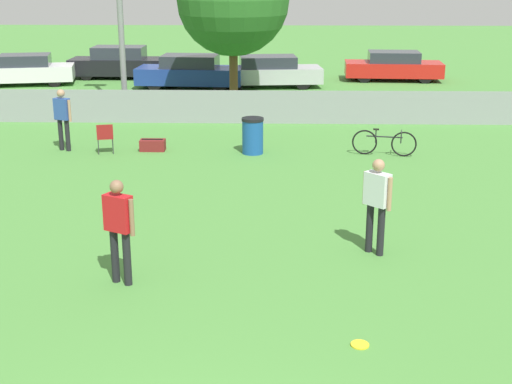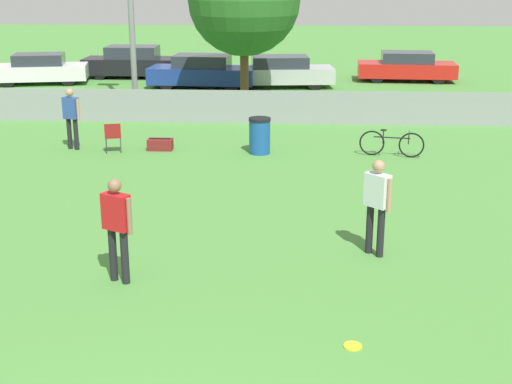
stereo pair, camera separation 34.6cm
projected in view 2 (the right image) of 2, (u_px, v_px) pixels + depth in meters
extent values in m
cube|color=gray|center=(253.00, 107.00, 23.50)|extent=(23.20, 0.03, 1.10)
cylinder|color=brown|center=(244.00, 73.00, 26.65)|extent=(0.32, 0.32, 2.31)
cylinder|color=black|center=(370.00, 229.00, 12.81)|extent=(0.13, 0.13, 0.92)
cylinder|color=black|center=(381.00, 232.00, 12.63)|extent=(0.13, 0.13, 0.92)
cube|color=silver|center=(377.00, 190.00, 12.50)|extent=(0.48, 0.48, 0.60)
sphere|color=tan|center=(379.00, 166.00, 12.36)|extent=(0.22, 0.22, 0.22)
cylinder|color=tan|center=(365.00, 189.00, 12.69)|extent=(0.08, 0.08, 0.60)
cylinder|color=tan|center=(389.00, 195.00, 12.32)|extent=(0.08, 0.08, 0.60)
cylinder|color=black|center=(113.00, 254.00, 11.68)|extent=(0.13, 0.13, 0.92)
cylinder|color=black|center=(125.00, 257.00, 11.56)|extent=(0.13, 0.13, 0.92)
cube|color=red|center=(116.00, 212.00, 11.39)|extent=(0.51, 0.41, 0.60)
sphere|color=#8C664C|center=(114.00, 186.00, 11.26)|extent=(0.22, 0.22, 0.22)
cylinder|color=#8C664C|center=(104.00, 211.00, 11.53)|extent=(0.08, 0.08, 0.60)
cylinder|color=#8C664C|center=(129.00, 217.00, 11.27)|extent=(0.08, 0.08, 0.60)
cylinder|color=black|center=(76.00, 134.00, 20.13)|extent=(0.13, 0.13, 0.89)
cylinder|color=black|center=(69.00, 133.00, 20.23)|extent=(0.13, 0.13, 0.89)
cube|color=#2D4C9E|center=(71.00, 108.00, 19.95)|extent=(0.49, 0.38, 0.60)
sphere|color=tan|center=(69.00, 92.00, 19.82)|extent=(0.22, 0.22, 0.22)
cylinder|color=tan|center=(78.00, 110.00, 19.85)|extent=(0.08, 0.08, 0.60)
cylinder|color=tan|center=(64.00, 108.00, 20.07)|extent=(0.08, 0.08, 0.60)
cylinder|color=yellow|center=(353.00, 346.00, 9.72)|extent=(0.25, 0.25, 0.03)
torus|color=yellow|center=(353.00, 346.00, 9.72)|extent=(0.26, 0.26, 0.03)
cylinder|color=#333338|center=(121.00, 142.00, 20.20)|extent=(0.02, 0.02, 0.42)
cylinder|color=#333338|center=(106.00, 143.00, 20.13)|extent=(0.02, 0.02, 0.42)
cylinder|color=#333338|center=(121.00, 146.00, 19.83)|extent=(0.02, 0.02, 0.42)
cylinder|color=#333338|center=(106.00, 146.00, 19.76)|extent=(0.02, 0.02, 0.42)
cube|color=maroon|center=(113.00, 136.00, 19.91)|extent=(0.54, 0.54, 0.03)
cube|color=maroon|center=(113.00, 131.00, 19.65)|extent=(0.44, 0.13, 0.39)
torus|color=black|center=(372.00, 143.00, 19.56)|extent=(0.69, 0.17, 0.69)
torus|color=black|center=(411.00, 145.00, 19.32)|extent=(0.69, 0.17, 0.69)
cylinder|color=black|center=(392.00, 138.00, 19.38)|extent=(0.97, 0.22, 0.04)
cylinder|color=black|center=(383.00, 137.00, 19.44)|extent=(0.03, 0.03, 0.36)
cylinder|color=black|center=(409.00, 139.00, 19.28)|extent=(0.03, 0.03, 0.32)
cube|color=black|center=(384.00, 130.00, 19.38)|extent=(0.17, 0.09, 0.04)
cylinder|color=black|center=(409.00, 133.00, 19.23)|extent=(0.11, 0.44, 0.03)
cylinder|color=#194C99|center=(260.00, 137.00, 19.71)|extent=(0.58, 0.58, 0.92)
cylinder|color=black|center=(260.00, 119.00, 19.56)|extent=(0.61, 0.61, 0.08)
cube|color=maroon|center=(160.00, 144.00, 20.18)|extent=(0.70, 0.38, 0.31)
cube|color=black|center=(160.00, 139.00, 20.12)|extent=(0.59, 0.04, 0.02)
cylinder|color=black|center=(71.00, 74.00, 32.49)|extent=(0.66, 0.30, 0.63)
cylinder|color=black|center=(68.00, 79.00, 31.05)|extent=(0.66, 0.30, 0.63)
cylinder|color=black|center=(14.00, 75.00, 32.13)|extent=(0.66, 0.30, 0.63)
cylinder|color=black|center=(8.00, 80.00, 30.70)|extent=(0.66, 0.30, 0.63)
cube|color=white|center=(40.00, 72.00, 31.53)|extent=(4.36, 2.52, 0.64)
cube|color=#2D333D|center=(39.00, 59.00, 31.36)|extent=(2.39, 1.93, 0.48)
cylinder|color=black|center=(166.00, 69.00, 34.10)|extent=(0.62, 0.18, 0.62)
cylinder|color=black|center=(160.00, 73.00, 32.64)|extent=(0.62, 0.18, 0.62)
cylinder|color=black|center=(108.00, 68.00, 34.24)|extent=(0.62, 0.18, 0.62)
cylinder|color=black|center=(100.00, 73.00, 32.78)|extent=(0.62, 0.18, 0.62)
cube|color=black|center=(133.00, 66.00, 33.37)|extent=(4.51, 1.76, 0.73)
cube|color=#2D333D|center=(132.00, 52.00, 33.18)|extent=(2.35, 1.55, 0.55)
cylinder|color=black|center=(237.00, 78.00, 31.16)|extent=(0.65, 0.22, 0.64)
cylinder|color=black|center=(232.00, 84.00, 29.66)|extent=(0.65, 0.22, 0.64)
cylinder|color=black|center=(175.00, 77.00, 31.48)|extent=(0.65, 0.22, 0.64)
cylinder|color=black|center=(166.00, 82.00, 29.98)|extent=(0.65, 0.22, 0.64)
cube|color=navy|center=(202.00, 75.00, 30.50)|extent=(4.60, 2.10, 0.69)
cube|color=#2D333D|center=(202.00, 61.00, 30.32)|extent=(2.44, 1.74, 0.52)
cylinder|color=black|center=(310.00, 77.00, 31.51)|extent=(0.67, 0.25, 0.66)
cylinder|color=black|center=(315.00, 82.00, 30.06)|extent=(0.67, 0.25, 0.66)
cylinder|color=black|center=(246.00, 77.00, 31.37)|extent=(0.67, 0.25, 0.66)
cylinder|color=black|center=(248.00, 83.00, 29.92)|extent=(0.67, 0.25, 0.66)
cube|color=#B7B7BC|center=(280.00, 75.00, 30.65)|extent=(4.73, 2.22, 0.64)
cube|color=#2D333D|center=(280.00, 62.00, 30.48)|extent=(2.53, 1.78, 0.48)
cylinder|color=black|center=(434.00, 72.00, 32.96)|extent=(0.64, 0.21, 0.63)
cylinder|color=black|center=(439.00, 77.00, 31.50)|extent=(0.64, 0.21, 0.63)
cylinder|color=black|center=(375.00, 71.00, 33.24)|extent=(0.64, 0.21, 0.63)
cylinder|color=black|center=(377.00, 76.00, 31.78)|extent=(0.64, 0.21, 0.63)
cube|color=red|center=(406.00, 70.00, 32.31)|extent=(4.44, 1.99, 0.63)
cube|color=#2D333D|center=(407.00, 57.00, 32.14)|extent=(2.34, 1.67, 0.48)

